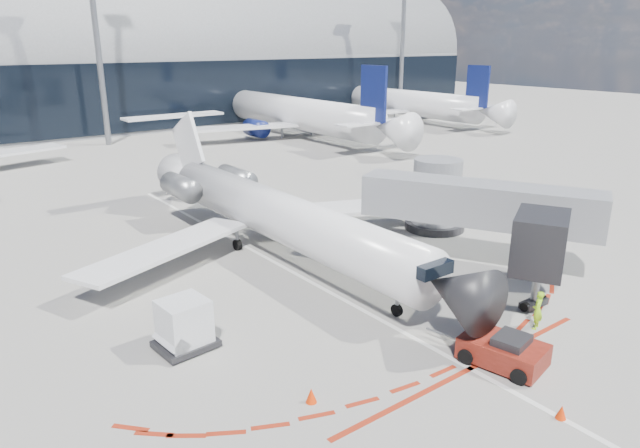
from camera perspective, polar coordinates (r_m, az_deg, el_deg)
ground at (r=31.07m, az=-2.00°, el=-5.24°), size 260.00×260.00×0.00m
apron_centerline at (r=32.60m, az=-4.03°, el=-4.13°), size 0.25×40.00×0.01m
apron_stop_bar at (r=23.63m, az=14.79°, el=-13.81°), size 14.00×0.25×0.01m
terminal_building at (r=89.98m, az=-27.42°, el=13.58°), size 150.00×24.15×24.00m
jet_bridge at (r=34.44m, az=14.38°, el=1.83°), size 10.03×15.20×4.90m
light_mast_centre at (r=74.56m, az=-21.42°, el=16.92°), size 0.70×0.70×25.00m
light_mast_east at (r=100.98m, az=8.26°, el=17.84°), size 0.70×0.70×25.00m
regional_jet at (r=34.06m, az=-4.98°, el=1.23°), size 24.08×29.70×7.44m
pushback_tug at (r=24.05m, az=17.87°, el=-11.95°), size 2.67×5.11×1.30m
ramp_worker at (r=27.10m, az=20.93°, el=-8.04°), size 0.76×0.63×1.77m
uld_container at (r=24.39m, az=-13.41°, el=-9.79°), size 2.45×2.13×2.15m
safety_cone_left at (r=20.95m, az=-0.88°, el=-16.75°), size 0.40×0.40×0.56m
safety_cone_right at (r=21.80m, az=22.99°, el=-16.92°), size 0.36×0.36×0.51m
bg_airliner_2 at (r=77.36m, az=-2.81°, el=13.26°), size 37.35×39.54×12.08m
bg_airliner_3 at (r=94.14m, az=8.14°, el=13.67°), size 34.83×36.88×11.27m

